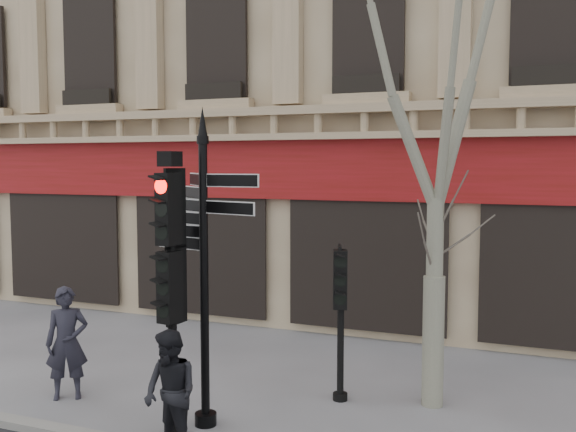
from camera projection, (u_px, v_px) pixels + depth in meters
name	position (u px, v px, depth m)	size (l,w,h in m)	color
ground	(275.00, 426.00, 9.11)	(80.00, 80.00, 0.00)	slate
fingerpost	(203.00, 214.00, 8.91)	(2.48, 2.48, 4.51)	black
traffic_signal_main	(171.00, 258.00, 8.67)	(0.46, 0.35, 3.89)	black
traffic_signal_secondary	(341.00, 296.00, 9.98)	(0.48, 0.41, 2.40)	black
plane_tree	(439.00, 45.00, 9.47)	(2.93, 2.93, 7.79)	gray
pedestrian_a	(67.00, 343.00, 10.14)	(0.65, 0.43, 1.79)	#21202B
pedestrian_b	(170.00, 393.00, 8.18)	(0.78, 0.61, 1.61)	black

